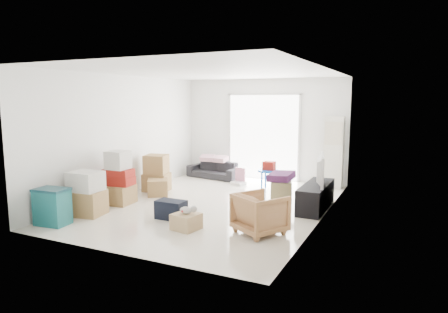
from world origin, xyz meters
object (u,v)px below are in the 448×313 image
at_px(tv_console, 316,197).
at_px(ac_tower, 334,152).
at_px(kids_table, 269,169).
at_px(wood_crate, 186,221).
at_px(storage_bins, 52,206).
at_px(ottoman, 281,191).
at_px(armchair, 260,211).
at_px(television, 316,181).
at_px(sofa, 215,167).

bearing_deg(tv_console, ac_tower, 91.35).
bearing_deg(kids_table, wood_crate, -94.00).
xyz_separation_m(storage_bins, wood_crate, (2.22, 0.77, -0.19)).
xyz_separation_m(ottoman, wood_crate, (-0.88, -2.46, -0.08)).
xyz_separation_m(storage_bins, kids_table, (2.47, 4.28, 0.16)).
distance_m(armchair, storage_bins, 3.59).
bearing_deg(kids_table, ac_tower, 30.15).
relative_size(television, ottoman, 2.35).
bearing_deg(kids_table, ottoman, -58.91).
bearing_deg(armchair, wood_crate, 46.76).
bearing_deg(ottoman, storage_bins, -133.79).
relative_size(armchair, kids_table, 1.09).
bearing_deg(ottoman, ac_tower, 67.87).
bearing_deg(sofa, wood_crate, -60.19).
height_order(kids_table, wood_crate, kids_table).
distance_m(television, armchair, 1.92).
height_order(television, ottoman, television).
bearing_deg(armchair, ac_tower, -65.59).
bearing_deg(tv_console, ottoman, 161.48).
bearing_deg(kids_table, sofa, 160.15).
distance_m(television, sofa, 3.80).
relative_size(television, wood_crate, 2.54).
bearing_deg(television, armchair, 153.08).
distance_m(ac_tower, ottoman, 2.10).
height_order(storage_bins, ottoman, storage_bins).
xyz_separation_m(ac_tower, kids_table, (-1.38, -0.80, -0.40)).
relative_size(storage_bins, kids_table, 0.96).
distance_m(ac_tower, storage_bins, 6.40).
bearing_deg(armchair, kids_table, -42.68).
bearing_deg(tv_console, wood_crate, -127.45).
bearing_deg(kids_table, storage_bins, -119.99).
height_order(television, storage_bins, storage_bins).
relative_size(ac_tower, armchair, 2.39).
height_order(ac_tower, television, ac_tower).
height_order(television, armchair, armchair).
bearing_deg(television, ottoman, 59.44).
bearing_deg(sofa, kids_table, -10.64).
bearing_deg(storage_bins, wood_crate, 19.21).
distance_m(sofa, ottoman, 2.97).
bearing_deg(wood_crate, sofa, 110.60).
bearing_deg(ottoman, tv_console, -18.52).
xyz_separation_m(sofa, ottoman, (2.44, -1.70, -0.08)).
xyz_separation_m(ac_tower, television, (0.05, -2.12, -0.31)).
xyz_separation_m(ottoman, kids_table, (-0.63, 1.04, 0.26)).
bearing_deg(ottoman, television, -18.52).
height_order(tv_console, ottoman, tv_console).
bearing_deg(armchair, sofa, -23.48).
bearing_deg(tv_console, television, 0.00).
relative_size(sofa, ottoman, 3.54).
relative_size(tv_console, wood_crate, 3.73).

